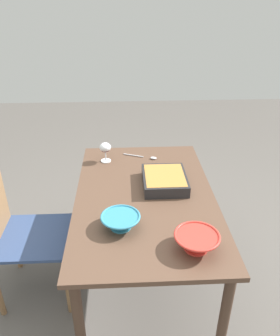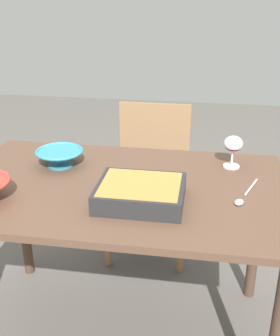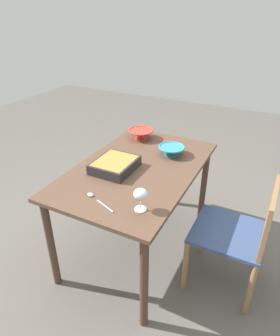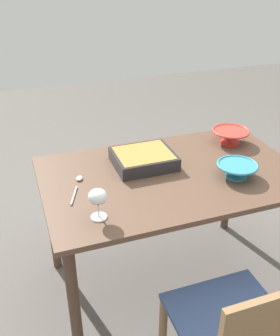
% 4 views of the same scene
% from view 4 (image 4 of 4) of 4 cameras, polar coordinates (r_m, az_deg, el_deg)
% --- Properties ---
extents(ground_plane, '(8.00, 8.00, 0.00)m').
position_cam_4_polar(ground_plane, '(2.36, 3.92, -16.26)').
color(ground_plane, '#5B5651').
extents(dining_table, '(1.27, 0.79, 0.73)m').
position_cam_4_polar(dining_table, '(1.96, 4.55, -3.00)').
color(dining_table, brown).
rests_on(dining_table, ground_plane).
extents(chair, '(0.43, 0.45, 0.81)m').
position_cam_4_polar(chair, '(1.59, 15.11, -22.84)').
color(chair, '#334772').
rests_on(chair, ground_plane).
extents(wine_glass, '(0.08, 0.08, 0.14)m').
position_cam_4_polar(wine_glass, '(1.55, -6.24, -4.46)').
color(wine_glass, white).
rests_on(wine_glass, dining_table).
extents(casserole_dish, '(0.30, 0.26, 0.07)m').
position_cam_4_polar(casserole_dish, '(1.96, 0.53, 1.46)').
color(casserole_dish, '#262628').
rests_on(casserole_dish, dining_table).
extents(mixing_bowl, '(0.21, 0.21, 0.08)m').
position_cam_4_polar(mixing_bowl, '(2.24, 13.18, 4.67)').
color(mixing_bowl, red).
rests_on(mixing_bowl, dining_table).
extents(small_bowl, '(0.20, 0.20, 0.07)m').
position_cam_4_polar(small_bowl, '(1.91, 14.09, -0.19)').
color(small_bowl, teal).
rests_on(small_bowl, dining_table).
extents(serving_spoon, '(0.10, 0.23, 0.01)m').
position_cam_4_polar(serving_spoon, '(1.82, -9.18, -2.30)').
color(serving_spoon, silver).
rests_on(serving_spoon, dining_table).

